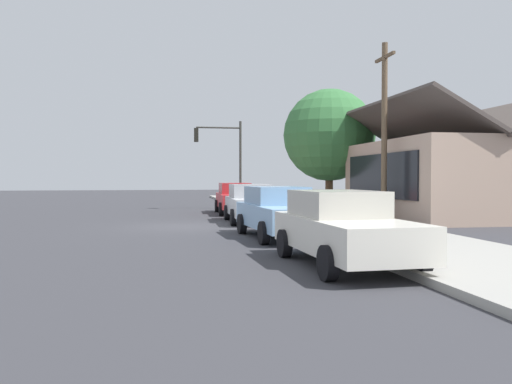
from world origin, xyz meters
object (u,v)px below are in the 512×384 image
(shade_tree, at_px, (329,135))
(utility_pole_wooden, at_px, (384,129))
(car_cherry, at_px, (235,198))
(car_skyblue, at_px, (279,211))
(traffic_light_main, at_px, (223,150))
(fire_hydrant_red, at_px, (334,223))
(car_ivory, at_px, (343,227))
(car_silver, at_px, (251,203))

(shade_tree, bearing_deg, utility_pole_wooden, -2.29)
(car_cherry, relative_size, car_skyblue, 1.00)
(car_skyblue, height_order, traffic_light_main, traffic_light_main)
(car_skyblue, height_order, utility_pole_wooden, utility_pole_wooden)
(car_skyblue, bearing_deg, fire_hydrant_red, 63.83)
(car_cherry, relative_size, traffic_light_main, 0.94)
(car_skyblue, height_order, shade_tree, shade_tree)
(car_cherry, distance_m, car_skyblue, 11.15)
(car_cherry, relative_size, car_ivory, 1.02)
(shade_tree, relative_size, utility_pole_wooden, 0.93)
(car_skyblue, relative_size, fire_hydrant_red, 6.90)
(car_cherry, bearing_deg, fire_hydrant_red, 8.88)
(car_cherry, height_order, fire_hydrant_red, car_cherry)
(car_silver, relative_size, fire_hydrant_red, 6.54)
(utility_pole_wooden, bearing_deg, shade_tree, 177.71)
(car_skyblue, distance_m, utility_pole_wooden, 7.97)
(car_ivory, relative_size, traffic_light_main, 0.92)
(car_skyblue, xyz_separation_m, car_ivory, (5.33, 0.18, -0.00))
(car_cherry, bearing_deg, shade_tree, 111.30)
(car_cherry, xyz_separation_m, car_skyblue, (11.14, -0.15, 0.00))
(car_cherry, distance_m, shade_tree, 7.03)
(traffic_light_main, bearing_deg, car_cherry, 3.72)
(car_skyblue, distance_m, traffic_light_main, 15.07)
(car_ivory, distance_m, traffic_light_main, 20.33)
(car_silver, relative_size, shade_tree, 0.67)
(car_silver, relative_size, traffic_light_main, 0.89)
(traffic_light_main, relative_size, fire_hydrant_red, 7.32)
(car_ivory, bearing_deg, utility_pole_wooden, 149.65)
(traffic_light_main, bearing_deg, fire_hydrant_red, 6.11)
(car_ivory, bearing_deg, car_cherry, 177.83)
(fire_hydrant_red, bearing_deg, shade_tree, 162.58)
(car_cherry, height_order, traffic_light_main, traffic_light_main)
(car_ivory, bearing_deg, car_silver, 178.39)
(car_ivory, bearing_deg, car_skyblue, 179.68)
(fire_hydrant_red, bearing_deg, car_silver, -166.56)
(car_silver, height_order, traffic_light_main, traffic_light_main)
(car_ivory, xyz_separation_m, fire_hydrant_red, (-4.66, 1.39, -0.32))
(car_silver, xyz_separation_m, shade_tree, (-7.47, 5.85, 3.49))
(shade_tree, relative_size, traffic_light_main, 1.34)
(shade_tree, xyz_separation_m, fire_hydrant_red, (13.82, -4.34, -3.81))
(car_skyblue, distance_m, fire_hydrant_red, 1.74)
(car_skyblue, distance_m, car_ivory, 5.33)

